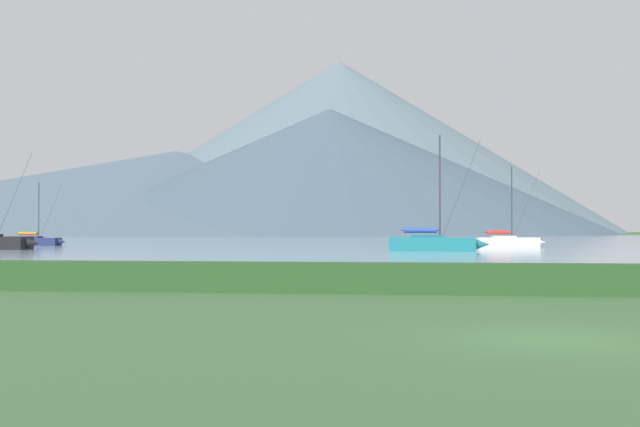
% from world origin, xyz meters
% --- Properties ---
extents(ground_plane, '(1000.00, 1000.00, 0.00)m').
position_xyz_m(ground_plane, '(0.00, 0.00, 0.00)').
color(ground_plane, '#385B33').
extents(harbor_water, '(320.00, 246.00, 0.00)m').
position_xyz_m(harbor_water, '(0.00, 137.00, 0.00)').
color(harbor_water, '#8499A8').
rests_on(harbor_water, ground_plane).
extents(hedge_line, '(80.00, 1.20, 0.95)m').
position_xyz_m(hedge_line, '(0.00, 11.00, 0.48)').
color(hedge_line, '#284C23').
rests_on(hedge_line, ground_plane).
extents(sailboat_slip_0, '(7.89, 3.76, 8.74)m').
position_xyz_m(sailboat_slip_0, '(5.11, 79.45, 0.64)').
color(sailboat_slip_0, white).
rests_on(sailboat_slip_0, harbor_water).
extents(sailboat_slip_2, '(8.95, 2.75, 10.47)m').
position_xyz_m(sailboat_slip_2, '(-2.71, 62.70, 0.74)').
color(sailboat_slip_2, '#19707A').
rests_on(sailboat_slip_2, harbor_water).
extents(sailboat_slip_5, '(6.88, 2.14, 7.51)m').
position_xyz_m(sailboat_slip_5, '(-49.67, 80.88, 0.56)').
color(sailboat_slip_5, navy).
rests_on(sailboat_slip_5, harbor_water).
extents(distant_hill_west_ridge, '(355.32, 355.32, 36.29)m').
position_xyz_m(distant_hill_west_ridge, '(-117.76, 354.24, 18.14)').
color(distant_hill_west_ridge, '#4C6070').
rests_on(distant_hill_west_ridge, ground_plane).
extents(distant_hill_central_peak, '(197.17, 197.17, 44.84)m').
position_xyz_m(distant_hill_central_peak, '(-40.85, 289.93, 22.42)').
color(distant_hill_central_peak, '#425666').
rests_on(distant_hill_central_peak, ground_plane).
extents(distant_hill_east_ridge, '(261.37, 261.37, 82.25)m').
position_xyz_m(distant_hill_east_ridge, '(-49.31, 395.92, 41.13)').
color(distant_hill_east_ridge, slate).
rests_on(distant_hill_east_ridge, ground_plane).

